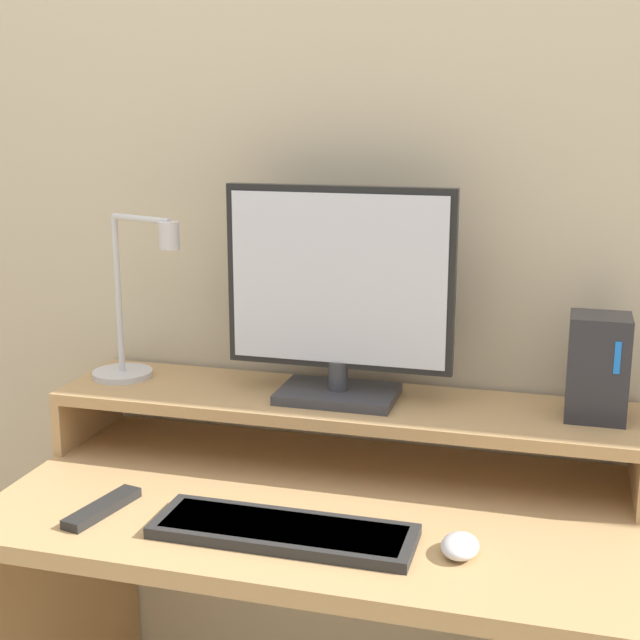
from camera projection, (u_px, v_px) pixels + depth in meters
name	position (u px, v px, depth m)	size (l,w,h in m)	color
wall_back	(363.00, 183.00, 1.71)	(6.00, 0.05, 2.50)	beige
desk	(317.00, 617.00, 1.57)	(1.07, 0.58, 0.74)	tan
monitor_shelf	(341.00, 408.00, 1.65)	(1.07, 0.25, 0.13)	tan
monitor	(339.00, 294.00, 1.60)	(0.42, 0.14, 0.39)	#38383D
desk_lamp	(133.00, 322.00, 1.73)	(0.22, 0.13, 0.33)	silver
router_dock	(598.00, 367.00, 1.52)	(0.10, 0.10, 0.18)	#28282D
keyboard	(283.00, 531.00, 1.38)	(0.41, 0.13, 0.02)	#282828
mouse	(460.00, 546.00, 1.33)	(0.06, 0.08, 0.03)	silver
remote_control	(102.00, 508.00, 1.47)	(0.07, 0.16, 0.02)	black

